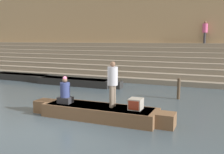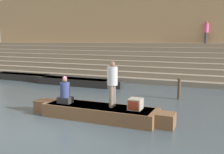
{
  "view_description": "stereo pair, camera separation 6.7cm",
  "coord_description": "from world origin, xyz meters",
  "px_view_note": "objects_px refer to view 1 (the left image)",
  "views": [
    {
      "loc": [
        5.01,
        -7.17,
        2.86
      ],
      "look_at": [
        1.0,
        2.36,
        1.38
      ],
      "focal_mm": 42.0,
      "sensor_mm": 36.0,
      "label": 1
    },
    {
      "loc": [
        5.07,
        -7.14,
        2.86
      ],
      "look_at": [
        1.0,
        2.36,
        1.38
      ],
      "focal_mm": 42.0,
      "sensor_mm": 36.0,
      "label": 2
    }
  ],
  "objects_px": {
    "mooring_post": "(179,89)",
    "person_on_steps": "(205,31)",
    "tv_set": "(136,104)",
    "person_rowing": "(65,93)",
    "person_standing": "(113,81)",
    "rowboat_main": "(99,112)",
    "moored_boat_shore": "(74,81)",
    "moored_boat_distant": "(21,77)"
  },
  "relations": [
    {
      "from": "mooring_post",
      "to": "person_on_steps",
      "type": "bearing_deg",
      "value": 86.23
    },
    {
      "from": "tv_set",
      "to": "mooring_post",
      "type": "distance_m",
      "value": 4.38
    },
    {
      "from": "tv_set",
      "to": "person_rowing",
      "type": "bearing_deg",
      "value": -170.49
    },
    {
      "from": "person_standing",
      "to": "mooring_post",
      "type": "relative_size",
      "value": 1.59
    },
    {
      "from": "rowboat_main",
      "to": "mooring_post",
      "type": "distance_m",
      "value": 4.88
    },
    {
      "from": "tv_set",
      "to": "moored_boat_shore",
      "type": "relative_size",
      "value": 0.08
    },
    {
      "from": "rowboat_main",
      "to": "tv_set",
      "type": "distance_m",
      "value": 1.43
    },
    {
      "from": "person_standing",
      "to": "tv_set",
      "type": "height_order",
      "value": "person_standing"
    },
    {
      "from": "person_rowing",
      "to": "mooring_post",
      "type": "relative_size",
      "value": 1.0
    },
    {
      "from": "rowboat_main",
      "to": "person_rowing",
      "type": "distance_m",
      "value": 1.51
    },
    {
      "from": "person_standing",
      "to": "person_on_steps",
      "type": "xyz_separation_m",
      "value": [
        2.22,
        12.65,
        2.12
      ]
    },
    {
      "from": "person_standing",
      "to": "person_rowing",
      "type": "distance_m",
      "value": 1.95
    },
    {
      "from": "person_rowing",
      "to": "rowboat_main",
      "type": "bearing_deg",
      "value": -6.77
    },
    {
      "from": "person_rowing",
      "to": "moored_boat_distant",
      "type": "bearing_deg",
      "value": 130.52
    },
    {
      "from": "rowboat_main",
      "to": "moored_boat_shore",
      "type": "relative_size",
      "value": 0.85
    },
    {
      "from": "rowboat_main",
      "to": "person_rowing",
      "type": "relative_size",
      "value": 5.33
    },
    {
      "from": "person_on_steps",
      "to": "person_rowing",
      "type": "bearing_deg",
      "value": 90.47
    },
    {
      "from": "moored_boat_shore",
      "to": "person_standing",
      "type": "bearing_deg",
      "value": -45.29
    },
    {
      "from": "moored_boat_distant",
      "to": "person_on_steps",
      "type": "distance_m",
      "value": 13.99
    },
    {
      "from": "person_standing",
      "to": "moored_boat_distant",
      "type": "bearing_deg",
      "value": 150.21
    },
    {
      "from": "rowboat_main",
      "to": "person_rowing",
      "type": "bearing_deg",
      "value": -175.09
    },
    {
      "from": "person_on_steps",
      "to": "tv_set",
      "type": "bearing_deg",
      "value": 102.06
    },
    {
      "from": "person_standing",
      "to": "moored_boat_distant",
      "type": "distance_m",
      "value": 11.57
    },
    {
      "from": "person_standing",
      "to": "tv_set",
      "type": "bearing_deg",
      "value": 0.47
    },
    {
      "from": "moored_boat_shore",
      "to": "person_rowing",
      "type": "bearing_deg",
      "value": -58.38
    },
    {
      "from": "tv_set",
      "to": "person_on_steps",
      "type": "bearing_deg",
      "value": 90.29
    },
    {
      "from": "rowboat_main",
      "to": "moored_boat_distant",
      "type": "bearing_deg",
      "value": 147.01
    },
    {
      "from": "mooring_post",
      "to": "person_on_steps",
      "type": "height_order",
      "value": "person_on_steps"
    },
    {
      "from": "person_standing",
      "to": "moored_boat_shore",
      "type": "bearing_deg",
      "value": 133.78
    },
    {
      "from": "rowboat_main",
      "to": "tv_set",
      "type": "bearing_deg",
      "value": 3.54
    },
    {
      "from": "person_on_steps",
      "to": "rowboat_main",
      "type": "bearing_deg",
      "value": 96.11
    },
    {
      "from": "rowboat_main",
      "to": "moored_boat_distant",
      "type": "height_order",
      "value": "rowboat_main"
    },
    {
      "from": "person_standing",
      "to": "moored_boat_shore",
      "type": "xyz_separation_m",
      "value": [
        -5.04,
        5.75,
        -1.18
      ]
    },
    {
      "from": "tv_set",
      "to": "person_on_steps",
      "type": "xyz_separation_m",
      "value": [
        1.35,
        12.68,
        2.85
      ]
    },
    {
      "from": "moored_boat_distant",
      "to": "person_rowing",
      "type": "bearing_deg",
      "value": -40.67
    },
    {
      "from": "rowboat_main",
      "to": "tv_set",
      "type": "relative_size",
      "value": 11.05
    },
    {
      "from": "tv_set",
      "to": "mooring_post",
      "type": "bearing_deg",
      "value": 85.85
    },
    {
      "from": "rowboat_main",
      "to": "person_standing",
      "type": "distance_m",
      "value": 1.26
    },
    {
      "from": "person_standing",
      "to": "moored_boat_shore",
      "type": "height_order",
      "value": "person_standing"
    },
    {
      "from": "tv_set",
      "to": "moored_boat_shore",
      "type": "height_order",
      "value": "tv_set"
    },
    {
      "from": "rowboat_main",
      "to": "moored_boat_shore",
      "type": "height_order",
      "value": "rowboat_main"
    },
    {
      "from": "rowboat_main",
      "to": "person_rowing",
      "type": "xyz_separation_m",
      "value": [
        -1.37,
        -0.09,
        0.62
      ]
    }
  ]
}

